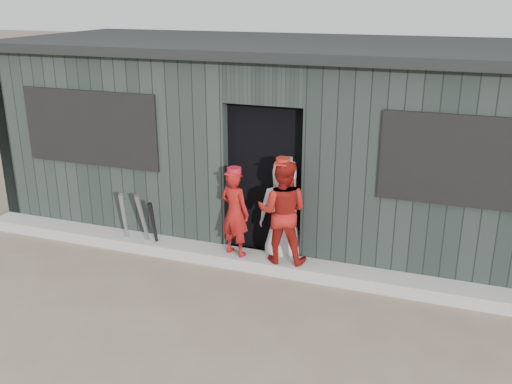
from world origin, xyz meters
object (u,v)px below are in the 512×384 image
at_px(bat_left, 125,221).
at_px(bat_right, 154,227).
at_px(player_red_right, 282,211).
at_px(bat_mid, 144,223).
at_px(player_red_left, 235,213).
at_px(dugout, 296,137).
at_px(player_grey_back, 285,211).

height_order(bat_left, bat_right, bat_left).
bearing_deg(player_red_right, bat_mid, -4.03).
distance_m(player_red_left, dugout, 1.83).
bearing_deg(bat_left, bat_right, -0.89).
xyz_separation_m(bat_mid, dugout, (1.53, 1.77, 0.88)).
distance_m(bat_left, bat_mid, 0.29).
xyz_separation_m(player_red_right, player_grey_back, (-0.06, 0.29, -0.11)).
bearing_deg(bat_mid, player_grey_back, 11.77).
height_order(bat_right, player_red_left, player_red_left).
height_order(bat_left, player_red_left, player_red_left).
distance_m(player_red_left, player_red_right, 0.61).
relative_size(bat_left, player_grey_back, 0.60).
xyz_separation_m(bat_mid, player_red_right, (1.86, 0.09, 0.37)).
relative_size(bat_left, dugout, 0.10).
relative_size(bat_mid, dugout, 0.10).
bearing_deg(dugout, player_red_right, -79.07).
bearing_deg(bat_left, player_red_right, 2.18).
bearing_deg(player_grey_back, bat_right, 2.52).
distance_m(bat_mid, bat_right, 0.16).
height_order(bat_right, dugout, dugout).
bearing_deg(player_red_right, dugout, -85.79).
bearing_deg(player_grey_back, bat_left, -0.31).
relative_size(player_grey_back, dugout, 0.16).
bearing_deg(bat_right, dugout, 52.07).
relative_size(bat_mid, bat_right, 1.09).
relative_size(bat_right, player_red_left, 0.69).
height_order(player_red_right, player_grey_back, player_red_right).
distance_m(bat_left, player_red_right, 2.18).
relative_size(player_red_left, player_grey_back, 0.82).
height_order(bat_mid, player_red_right, player_red_right).
height_order(player_red_left, player_grey_back, player_grey_back).
xyz_separation_m(player_red_left, dugout, (0.27, 1.71, 0.59)).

